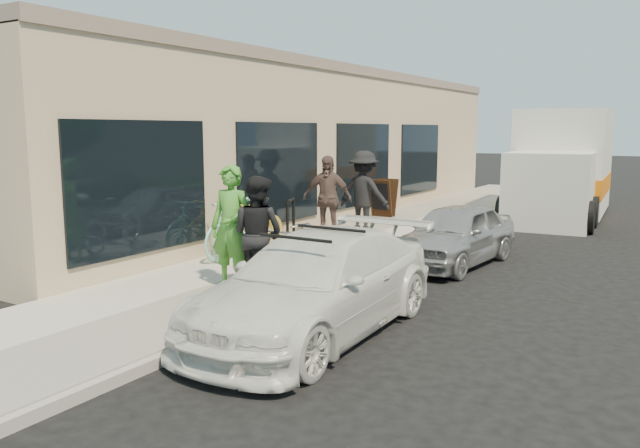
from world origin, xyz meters
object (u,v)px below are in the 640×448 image
at_px(sedan_white, 316,284).
at_px(cruiser_bike_b, 236,236).
at_px(woman_rider, 231,227).
at_px(cruiser_bike_c, 256,226).
at_px(sandwich_board, 383,198).
at_px(moving_truck, 562,170).
at_px(cruiser_bike_a, 237,228).
at_px(sedan_silver, 455,235).
at_px(bystander_b, 327,198).
at_px(bike_rack, 291,215).
at_px(bystander_a, 364,193).
at_px(man_standing, 258,234).
at_px(tandem_bike, 289,241).

relative_size(sedan_white, cruiser_bike_b, 2.87).
xyz_separation_m(sedan_white, woman_rider, (-1.96, 0.74, 0.46)).
distance_m(sedan_white, cruiser_bike_c, 4.61).
distance_m(sandwich_board, cruiser_bike_c, 5.95).
xyz_separation_m(moving_truck, cruiser_bike_a, (-3.91, -10.21, -0.67)).
bearing_deg(sedan_white, sedan_silver, 87.87).
bearing_deg(bystander_b, bike_rack, -165.37).
relative_size(sandwich_board, bystander_b, 0.56).
bearing_deg(bystander_a, bike_rack, 58.40).
bearing_deg(bystander_a, man_standing, 101.72).
bearing_deg(sedan_silver, woman_rider, -112.02).
bearing_deg(tandem_bike, woman_rider, -81.25).
height_order(sandwich_board, moving_truck, moving_truck).
height_order(bike_rack, moving_truck, moving_truck).
xyz_separation_m(sedan_white, moving_truck, (0.53, 12.84, 0.75)).
bearing_deg(cruiser_bike_a, tandem_bike, -23.09).
height_order(sedan_white, cruiser_bike_c, sedan_white).
bearing_deg(man_standing, sedan_silver, -111.92).
xyz_separation_m(sedan_white, cruiser_bike_b, (-3.39, 2.61, -0.08)).
xyz_separation_m(man_standing, bystander_b, (-1.32, 4.21, 0.06)).
xyz_separation_m(bike_rack, sandwich_board, (0.06, 4.50, -0.03)).
bearing_deg(bike_rack, sandwich_board, 89.28).
bearing_deg(man_standing, bystander_b, -72.47).
distance_m(woman_rider, bystander_b, 4.34).
xyz_separation_m(cruiser_bike_a, bystander_b, (0.57, 2.37, 0.37)).
bearing_deg(bike_rack, bystander_b, 28.86).
bearing_deg(cruiser_bike_b, sandwich_board, 75.25).
bearing_deg(sandwich_board, cruiser_bike_b, -88.98).
relative_size(sandwich_board, woman_rider, 0.55).
distance_m(sandwich_board, cruiser_bike_a, 6.49).
bearing_deg(sandwich_board, sedan_silver, -49.99).
xyz_separation_m(bike_rack, sedan_white, (3.51, -4.62, -0.08)).
xyz_separation_m(tandem_bike, cruiser_bike_a, (-1.66, 0.70, -0.01)).
xyz_separation_m(sandwich_board, bystander_b, (0.64, -4.12, 0.40)).
relative_size(moving_truck, bystander_a, 3.36).
xyz_separation_m(woman_rider, cruiser_bike_a, (-1.42, 1.89, -0.38)).
bearing_deg(man_standing, bystander_a, -78.98).
bearing_deg(cruiser_bike_c, bike_rack, 97.96).
bearing_deg(man_standing, cruiser_bike_c, -51.91).
distance_m(bike_rack, moving_truck, 9.19).
height_order(sandwich_board, man_standing, man_standing).
distance_m(moving_truck, woman_rider, 12.36).
xyz_separation_m(moving_truck, cruiser_bike_c, (-3.88, -9.68, -0.70)).
distance_m(bike_rack, sedan_silver, 3.64).
bearing_deg(cruiser_bike_c, sedan_silver, 26.74).
distance_m(sedan_silver, bystander_b, 2.99).
bearing_deg(sedan_silver, moving_truck, 92.45).
height_order(sandwich_board, tandem_bike, tandem_bike).
bearing_deg(bike_rack, tandem_bike, -56.40).
relative_size(tandem_bike, bystander_a, 1.12).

